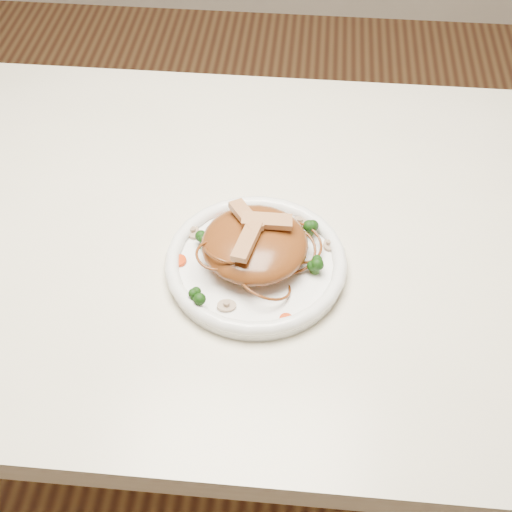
{
  "coord_description": "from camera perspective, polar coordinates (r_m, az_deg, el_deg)",
  "views": [
    {
      "loc": [
        0.12,
        -0.73,
        1.5
      ],
      "look_at": [
        0.06,
        -0.08,
        0.78
      ],
      "focal_mm": 49.14,
      "sensor_mm": 36.0,
      "label": 1
    }
  ],
  "objects": [
    {
      "name": "carrot_4",
      "position": [
        0.92,
        2.47,
        -5.17
      ],
      "size": [
        0.02,
        0.02,
        0.0
      ],
      "primitive_type": "cylinder",
      "rotation": [
        0.0,
        0.0,
        0.37
      ],
      "color": "red",
      "rests_on": "plate"
    },
    {
      "name": "mushroom_0",
      "position": [
        0.93,
        -2.42,
        -4.08
      ],
      "size": [
        0.03,
        0.03,
        0.01
      ],
      "primitive_type": "cylinder",
      "rotation": [
        0.0,
        0.0,
        0.24
      ],
      "color": "tan",
      "rests_on": "plate"
    },
    {
      "name": "noodle_mound",
      "position": [
        0.97,
        -0.1,
        1.0
      ],
      "size": [
        0.18,
        0.18,
        0.05
      ],
      "primitive_type": "ellipsoid",
      "rotation": [
        0.0,
        0.0,
        -0.26
      ],
      "color": "brown",
      "rests_on": "plate"
    },
    {
      "name": "table",
      "position": [
        1.13,
        -2.77,
        -1.12
      ],
      "size": [
        1.2,
        0.8,
        0.75
      ],
      "color": "white",
      "rests_on": "ground"
    },
    {
      "name": "mushroom_1",
      "position": [
        1.01,
        5.92,
        0.89
      ],
      "size": [
        0.02,
        0.02,
        0.01
      ],
      "primitive_type": "cylinder",
      "rotation": [
        0.0,
        0.0,
        1.65
      ],
      "color": "tan",
      "rests_on": "plate"
    },
    {
      "name": "mushroom_2",
      "position": [
        1.02,
        -5.17,
        1.95
      ],
      "size": [
        0.04,
        0.04,
        0.01
      ],
      "primitive_type": "cylinder",
      "rotation": [
        0.0,
        0.0,
        -1.09
      ],
      "color": "tan",
      "rests_on": "plate"
    },
    {
      "name": "mushroom_3",
      "position": [
        1.03,
        3.59,
        2.75
      ],
      "size": [
        0.04,
        0.04,
        0.01
      ],
      "primitive_type": "cylinder",
      "rotation": [
        0.0,
        0.0,
        2.2
      ],
      "color": "tan",
      "rests_on": "plate"
    },
    {
      "name": "carrot_2",
      "position": [
        0.98,
        4.91,
        -0.67
      ],
      "size": [
        0.02,
        0.02,
        0.0
      ],
      "primitive_type": "cylinder",
      "rotation": [
        0.0,
        0.0,
        0.01
      ],
      "color": "red",
      "rests_on": "plate"
    },
    {
      "name": "broccoli_2",
      "position": [
        0.93,
        -4.93,
        -3.36
      ],
      "size": [
        0.03,
        0.03,
        0.03
      ],
      "primitive_type": null,
      "rotation": [
        0.0,
        0.0,
        -0.35
      ],
      "color": "#163D0C",
      "rests_on": "plate"
    },
    {
      "name": "carrot_1",
      "position": [
        0.99,
        -6.27,
        -0.39
      ],
      "size": [
        0.03,
        0.03,
        0.0
      ],
      "primitive_type": "cylinder",
      "rotation": [
        0.0,
        0.0,
        0.32
      ],
      "color": "red",
      "rests_on": "plate"
    },
    {
      "name": "broccoli_3",
      "position": [
        0.96,
        4.87,
        -0.59
      ],
      "size": [
        0.04,
        0.04,
        0.03
      ],
      "primitive_type": null,
      "rotation": [
        0.0,
        0.0,
        -0.29
      ],
      "color": "#163D0C",
      "rests_on": "plate"
    },
    {
      "name": "plate",
      "position": [
        0.99,
        0.0,
        -0.86
      ],
      "size": [
        0.32,
        0.32,
        0.02
      ],
      "primitive_type": "cylinder",
      "rotation": [
        0.0,
        0.0,
        -0.31
      ],
      "color": "white",
      "rests_on": "table"
    },
    {
      "name": "carrot_3",
      "position": [
        1.04,
        -2.61,
        2.87
      ],
      "size": [
        0.03,
        0.03,
        0.0
      ],
      "primitive_type": "cylinder",
      "rotation": [
        0.0,
        0.0,
        0.34
      ],
      "color": "red",
      "rests_on": "plate"
    },
    {
      "name": "chicken_b",
      "position": [
        0.96,
        -0.83,
        3.26
      ],
      "size": [
        0.05,
        0.07,
        0.01
      ],
      "primitive_type": "cube",
      "rotation": [
        0.0,
        0.0,
        2.17
      ],
      "color": "tan",
      "rests_on": "noodle_mound"
    },
    {
      "name": "carrot_0",
      "position": [
        1.02,
        2.94,
        2.25
      ],
      "size": [
        0.03,
        0.03,
        0.0
      ],
      "primitive_type": "cylinder",
      "rotation": [
        0.0,
        0.0,
        -0.13
      ],
      "color": "red",
      "rests_on": "plate"
    },
    {
      "name": "ground",
      "position": [
        1.67,
        -1.94,
        -15.91
      ],
      "size": [
        4.0,
        4.0,
        0.0
      ],
      "primitive_type": "plane",
      "color": "#4F2B1B",
      "rests_on": "ground"
    },
    {
      "name": "broccoli_0",
      "position": [
        1.01,
        4.38,
        2.54
      ],
      "size": [
        0.03,
        0.03,
        0.03
      ],
      "primitive_type": null,
      "rotation": [
        0.0,
        0.0,
        0.23
      ],
      "color": "#163D0C",
      "rests_on": "plate"
    },
    {
      "name": "broccoli_1",
      "position": [
        0.99,
        -4.35,
        1.46
      ],
      "size": [
        0.04,
        0.04,
        0.03
      ],
      "primitive_type": null,
      "rotation": [
        0.0,
        0.0,
        -0.29
      ],
      "color": "#163D0C",
      "rests_on": "plate"
    },
    {
      "name": "chicken_c",
      "position": [
        0.93,
        -0.74,
        1.2
      ],
      "size": [
        0.04,
        0.07,
        0.01
      ],
      "primitive_type": "cube",
      "rotation": [
        0.0,
        0.0,
        4.47
      ],
      "color": "tan",
      "rests_on": "noodle_mound"
    },
    {
      "name": "chicken_a",
      "position": [
        0.95,
        0.88,
        2.88
      ],
      "size": [
        0.07,
        0.03,
        0.01
      ],
      "primitive_type": "cube",
      "rotation": [
        0.0,
        0.0,
        0.06
      ],
      "color": "tan",
      "rests_on": "noodle_mound"
    }
  ]
}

